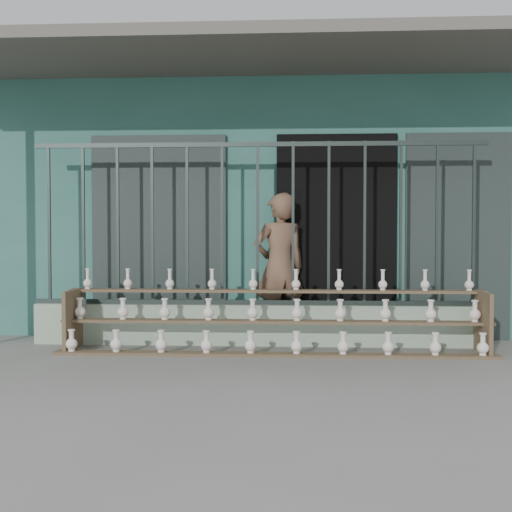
{
  "coord_description": "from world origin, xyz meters",
  "views": [
    {
      "loc": [
        0.38,
        -5.78,
        1.24
      ],
      "look_at": [
        0.0,
        1.0,
        1.0
      ],
      "focal_mm": 45.0,
      "sensor_mm": 36.0,
      "label": 1
    }
  ],
  "objects": [
    {
      "name": "security_fence",
      "position": [
        -0.0,
        1.3,
        1.35
      ],
      "size": [
        5.0,
        0.04,
        1.8
      ],
      "color": "#283330",
      "rests_on": "parapet_wall"
    },
    {
      "name": "workshop_building",
      "position": [
        0.0,
        4.23,
        1.62
      ],
      "size": [
        7.4,
        6.6,
        3.21
      ],
      "color": "#326B61",
      "rests_on": "ground"
    },
    {
      "name": "parapet_wall",
      "position": [
        0.0,
        1.3,
        0.23
      ],
      "size": [
        5.0,
        0.2,
        0.45
      ],
      "primitive_type": "cube",
      "color": "#A1BCA2",
      "rests_on": "ground"
    },
    {
      "name": "ground",
      "position": [
        0.0,
        0.0,
        0.0
      ],
      "size": [
        60.0,
        60.0,
        0.0
      ],
      "primitive_type": "plane",
      "color": "slate"
    },
    {
      "name": "shelf_rack",
      "position": [
        0.2,
        0.89,
        0.36
      ],
      "size": [
        4.5,
        0.68,
        0.85
      ],
      "color": "brown",
      "rests_on": "ground"
    },
    {
      "name": "elderly_woman",
      "position": [
        0.24,
        1.57,
        0.85
      ],
      "size": [
        0.73,
        0.61,
        1.7
      ],
      "primitive_type": "imported",
      "rotation": [
        0.0,
        0.0,
        3.53
      ],
      "color": "brown",
      "rests_on": "ground"
    }
  ]
}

